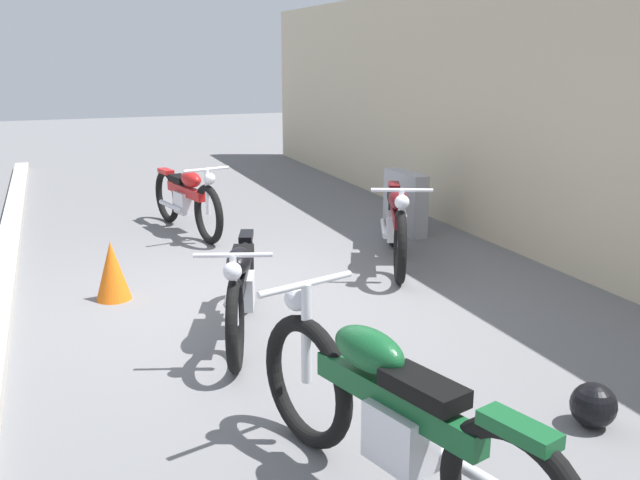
% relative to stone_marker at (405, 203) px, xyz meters
% --- Properties ---
extents(ground_plane, '(40.00, 40.00, 0.00)m').
position_rel_stone_marker_xyz_m(ground_plane, '(1.79, -2.68, -0.39)').
color(ground_plane, slate).
extents(building_wall, '(18.00, 0.30, 3.05)m').
position_rel_stone_marker_xyz_m(building_wall, '(1.79, 0.90, 1.14)').
color(building_wall, beige).
rests_on(building_wall, ground_plane).
extents(stone_marker, '(0.77, 0.24, 0.77)m').
position_rel_stone_marker_xyz_m(stone_marker, '(0.00, 0.00, 0.00)').
color(stone_marker, '#9E9EA3').
rests_on(stone_marker, ground_plane).
extents(helmet, '(0.28, 0.28, 0.28)m').
position_rel_stone_marker_xyz_m(helmet, '(4.64, -1.16, -0.25)').
color(helmet, black).
rests_on(helmet, ground_plane).
extents(traffic_cone, '(0.32, 0.32, 0.55)m').
position_rel_stone_marker_xyz_m(traffic_cone, '(1.25, -3.66, -0.11)').
color(traffic_cone, orange).
rests_on(traffic_cone, ground_plane).
extents(motorcycle_black, '(1.86, 0.82, 0.87)m').
position_rel_stone_marker_xyz_m(motorcycle_black, '(2.52, -2.78, 0.03)').
color(motorcycle_black, black).
rests_on(motorcycle_black, ground_plane).
extents(motorcycle_red, '(2.00, 0.68, 0.91)m').
position_rel_stone_marker_xyz_m(motorcycle_red, '(-0.99, -2.55, 0.05)').
color(motorcycle_red, black).
rests_on(motorcycle_red, ground_plane).
extents(motorcycle_maroon, '(1.97, 1.03, 0.95)m').
position_rel_stone_marker_xyz_m(motorcycle_maroon, '(1.16, -0.72, 0.07)').
color(motorcycle_maroon, black).
rests_on(motorcycle_maroon, ground_plane).
extents(motorcycle_green, '(2.15, 0.85, 0.99)m').
position_rel_stone_marker_xyz_m(motorcycle_green, '(4.87, -2.65, 0.09)').
color(motorcycle_green, black).
rests_on(motorcycle_green, ground_plane).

